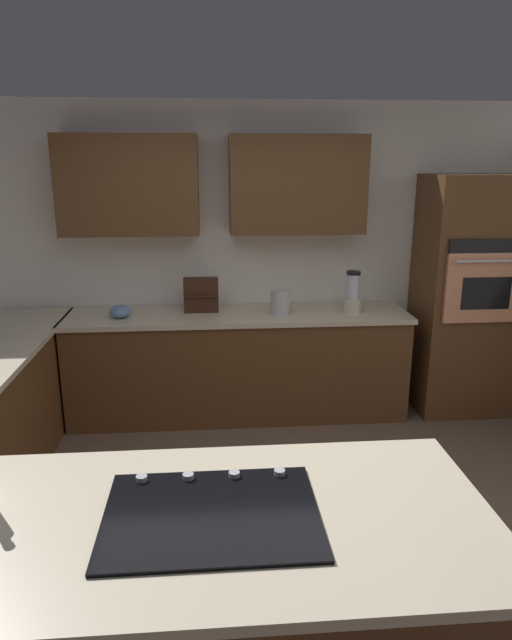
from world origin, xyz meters
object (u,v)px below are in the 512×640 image
blender (353,295)px  spice_rack (201,295)px  cooktop (212,513)px  wall_oven (467,296)px  mixing_bowl (120,311)px  kettle (280,302)px

blender → spice_rack: blender is taller
cooktop → spice_rack: size_ratio=2.65×
wall_oven → mixing_bowl: 2.90m
cooktop → mixing_bowl: bearing=-75.1°
cooktop → blender: 2.95m
blender → cooktop: bearing=66.4°
wall_oven → mixing_bowl: wall_oven is taller
wall_oven → kettle: bearing=1.5°
blender → kettle: 0.60m
blender → spice_rack: size_ratio=1.21×
wall_oven → cooktop: size_ratio=2.65×
wall_oven → blender: bearing=2.5°
wall_oven → mixing_bowl: bearing=0.8°
mixing_bowl → spice_rack: spice_rack is taller
wall_oven → blender: (1.00, 0.04, 0.04)m
wall_oven → blender: size_ratio=5.79×
kettle → spice_rack: bearing=-11.1°
wall_oven → spice_rack: 2.25m
cooktop → blender: (-1.18, -2.70, 0.14)m
wall_oven → blender: 1.00m
wall_oven → cooktop: bearing=51.5°
mixing_bowl → spice_rack: 0.67m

